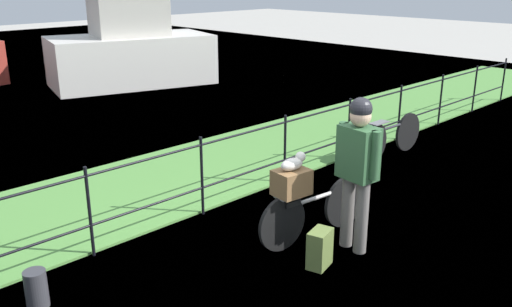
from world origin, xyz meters
The scene contains 11 objects.
ground_plane centered at (0.00, 0.00, 0.00)m, with size 60.00×60.00×0.00m, color #B2ADA3.
grass_strip centered at (0.00, 3.18, 0.01)m, with size 27.00×2.40×0.03m, color #569342.
iron_fence centered at (0.00, 1.95, 0.58)m, with size 18.04×0.04×1.00m.
bicycle_main centered at (0.48, 0.57, 0.33)m, with size 1.58×0.26×0.62m.
wooden_crate centered at (0.14, 0.61, 0.76)m, with size 0.37×0.29×0.28m, color brown.
terrier_dog centered at (0.17, 0.61, 0.97)m, with size 0.32×0.17×0.18m.
cyclist_person centered at (0.60, 0.11, 1.00)m, with size 0.31×0.54×1.68m.
backpack_on_paving centered at (0.04, 0.12, 0.20)m, with size 0.28×0.18×0.40m, color olive.
mooring_bollard centered at (-2.33, 1.45, 0.18)m, with size 0.20×0.20×0.36m, color #38383D.
bicycle_parked centered at (3.60, 1.55, 0.34)m, with size 1.61×0.17×0.65m.
moored_boat_mid centered at (3.98, 9.79, 0.94)m, with size 4.54×3.13×4.15m.
Camera 1 is at (-3.91, -2.96, 2.86)m, focal length 38.31 mm.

